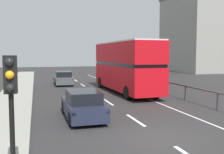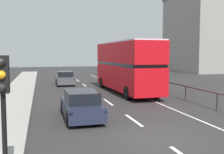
{
  "view_description": "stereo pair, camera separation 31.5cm",
  "coord_description": "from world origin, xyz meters",
  "px_view_note": "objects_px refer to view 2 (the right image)",
  "views": [
    {
      "loc": [
        -4.68,
        -9.51,
        3.27
      ],
      "look_at": [
        0.36,
        8.35,
        1.67
      ],
      "focal_mm": 43.46,
      "sensor_mm": 36.0,
      "label": 1
    },
    {
      "loc": [
        -4.38,
        -9.6,
        3.27
      ],
      "look_at": [
        0.36,
        8.35,
        1.67
      ],
      "focal_mm": 43.46,
      "sensor_mm": 36.0,
      "label": 2
    }
  ],
  "objects_px": {
    "traffic_signal_pole": "(3,88)",
    "hatchback_car_near": "(81,105)",
    "double_decker_bus_red": "(126,65)",
    "sedan_car_ahead": "(65,78)"
  },
  "relations": [
    {
      "from": "hatchback_car_near",
      "to": "traffic_signal_pole",
      "type": "height_order",
      "value": "traffic_signal_pole"
    },
    {
      "from": "hatchback_car_near",
      "to": "sedan_car_ahead",
      "type": "height_order",
      "value": "sedan_car_ahead"
    },
    {
      "from": "traffic_signal_pole",
      "to": "hatchback_car_near",
      "type": "bearing_deg",
      "value": 66.94
    },
    {
      "from": "traffic_signal_pole",
      "to": "sedan_car_ahead",
      "type": "bearing_deg",
      "value": 81.34
    },
    {
      "from": "hatchback_car_near",
      "to": "sedan_car_ahead",
      "type": "xyz_separation_m",
      "value": [
        0.51,
        15.26,
        0.0
      ]
    },
    {
      "from": "double_decker_bus_red",
      "to": "traffic_signal_pole",
      "type": "distance_m",
      "value": 16.78
    },
    {
      "from": "double_decker_bus_red",
      "to": "sedan_car_ahead",
      "type": "distance_m",
      "value": 8.52
    },
    {
      "from": "traffic_signal_pole",
      "to": "double_decker_bus_red",
      "type": "bearing_deg",
      "value": 62.15
    },
    {
      "from": "traffic_signal_pole",
      "to": "sedan_car_ahead",
      "type": "height_order",
      "value": "traffic_signal_pole"
    },
    {
      "from": "double_decker_bus_red",
      "to": "traffic_signal_pole",
      "type": "relative_size",
      "value": 3.35
    }
  ]
}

